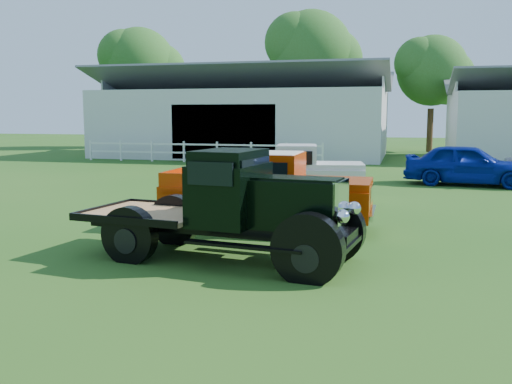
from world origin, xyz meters
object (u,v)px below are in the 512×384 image
(white_pickup, at_px, (294,172))
(misc_car_blue, at_px, (468,165))
(vintage_flatbed, at_px, (225,205))
(red_pickup, at_px, (267,190))

(white_pickup, height_order, misc_car_blue, white_pickup)
(vintage_flatbed, height_order, red_pickup, vintage_flatbed)
(misc_car_blue, bearing_deg, white_pickup, 138.39)
(white_pickup, bearing_deg, red_pickup, -95.55)
(white_pickup, bearing_deg, misc_car_blue, 31.38)
(red_pickup, bearing_deg, vintage_flatbed, -91.78)
(red_pickup, bearing_deg, white_pickup, 93.23)
(vintage_flatbed, distance_m, misc_car_blue, 14.38)
(vintage_flatbed, bearing_deg, misc_car_blue, 74.41)
(red_pickup, relative_size, misc_car_blue, 1.08)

